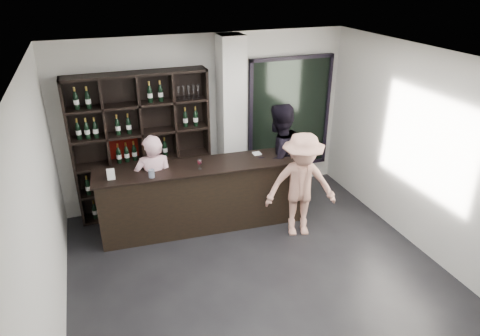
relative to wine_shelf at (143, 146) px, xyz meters
name	(u,v)px	position (x,y,z in m)	size (l,w,h in m)	color
floor	(268,289)	(1.15, -2.57, -1.20)	(5.00, 5.50, 0.01)	black
wine_shelf	(143,146)	(0.00, 0.00, 0.00)	(2.20, 0.35, 2.40)	black
structural_column	(232,123)	(1.50, -0.10, 0.25)	(0.40, 0.40, 2.90)	silver
glass_panel	(290,114)	(2.70, 0.12, 0.20)	(1.60, 0.08, 2.10)	black
tasting_counter	(205,196)	(0.80, -0.82, -0.65)	(3.32, 0.69, 1.09)	black
taster_pink	(155,185)	(0.05, -0.69, -0.38)	(0.60, 0.39, 1.63)	beige
taster_black	(278,159)	(2.10, -0.72, -0.25)	(0.92, 0.72, 1.89)	black
customer	(301,186)	(2.13, -1.52, -0.36)	(1.09, 0.63, 1.68)	tan
wine_glass	(200,163)	(0.71, -0.94, -0.01)	(0.08, 0.08, 0.19)	white
spit_cup	(152,174)	(-0.02, -0.97, -0.05)	(0.09, 0.09, 0.12)	silver
napkin_stack	(257,154)	(1.72, -0.71, -0.10)	(0.12, 0.12, 0.02)	white
card_stand	(111,174)	(-0.57, -0.84, -0.03)	(0.11, 0.05, 0.16)	white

